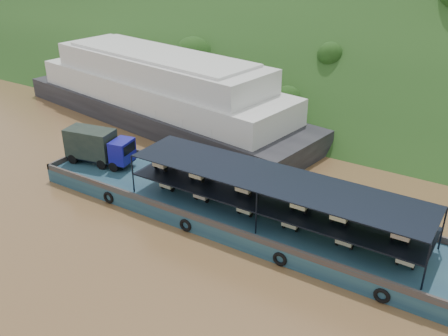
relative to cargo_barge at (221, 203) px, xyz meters
The scene contains 4 objects.
ground 1.94m from the cargo_barge, 45.92° to the right, with size 160.00×160.00×0.00m, color brown.
hillside 34.89m from the cargo_barge, 88.18° to the left, with size 140.00×28.00×28.00m, color #1B3814.
cargo_barge is the anchor object (origin of this frame).
passenger_ferry 22.88m from the cargo_barge, 140.56° to the left, with size 41.40×16.05×8.17m.
Camera 1 is at (17.61, -28.00, 21.16)m, focal length 40.00 mm.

